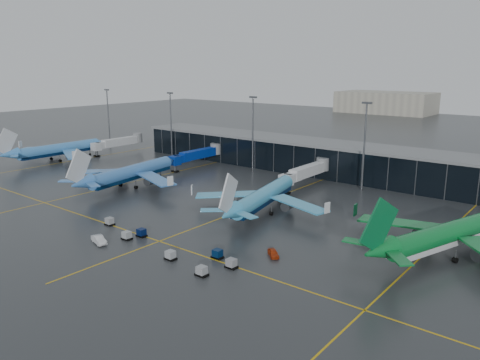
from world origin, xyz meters
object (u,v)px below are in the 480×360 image
Objects in this scene: airliner_arkefly at (132,164)px; service_van_red at (273,253)px; mobile_airstair at (235,214)px; service_van_white at (99,240)px; airliner_aer_lingus at (451,221)px; baggage_carts at (168,246)px; airliner_klm_west at (59,143)px; airliner_klm_near at (264,186)px.

airliner_arkefly is 11.01× the size of service_van_red.
service_van_white is (-10.87, -30.70, 0.04)m from mobile_airstair.
airliner_arkefly reaches higher than service_van_red.
airliner_arkefly is 1.00× the size of airliner_aer_lingus.
service_van_red is at bearing -47.37° from service_van_white.
service_van_red is 35.73m from service_van_white.
baggage_carts is at bearing 161.68° from service_van_red.
airliner_klm_west is at bearing 159.75° from baggage_carts.
airliner_aer_lingus is 54.38m from baggage_carts.
baggage_carts is at bearing -41.02° from airliner_arkefly.
service_van_red is at bearing -121.19° from airliner_aer_lingus.
airliner_aer_lingus reaches higher than airliner_arkefly.
mobile_airstair is 0.93× the size of service_van_red.
service_van_red is at bearing -53.29° from mobile_airstair.
airliner_klm_west reaches higher than airliner_arkefly.
airliner_klm_near is 43.65m from airliner_aer_lingus.
mobile_airstair is 32.57m from service_van_white.
baggage_carts is at bearing -102.39° from airliner_klm_near.
airliner_klm_west is 96.10m from service_van_white.
airliner_klm_west is 11.91× the size of mobile_airstair.
service_van_red is (117.39, -26.29, -6.16)m from airliner_klm_west.
airliner_arkefly is 43.47m from mobile_airstair.
airliner_arkefly is at bearing 155.80° from mobile_airstair.
service_van_white is (-13.58, -6.26, 0.05)m from baggage_carts.
airliner_arkefly is 1.06× the size of airliner_klm_near.
airliner_klm_west reaches higher than mobile_airstair.
mobile_airstair is at bearing 97.66° from service_van_red.
airliner_klm_near is at bearing 51.77° from mobile_airstair.
service_van_red is at bearing 29.87° from baggage_carts.
airliner_klm_near reaches higher than baggage_carts.
airliner_klm_west is at bearing 119.18° from service_van_red.
airliner_aer_lingus is (143.01, -4.79, -0.03)m from airliner_klm_west.
service_van_white reaches higher than service_van_red.
service_van_red is (63.63, -17.87, -6.13)m from airliner_arkefly.
airliner_klm_west is 1.07× the size of airliner_klm_near.
baggage_carts is (45.59, -28.23, -6.06)m from airliner_arkefly.
baggage_carts is (-0.01, -32.31, -5.66)m from airliner_klm_near.
mobile_airstair reaches higher than baggage_carts.
airliner_klm_near reaches higher than service_van_red.
airliner_arkefly reaches higher than airliner_klm_near.
airliner_aer_lingus reaches higher than service_van_white.
service_van_red is (18.03, -21.95, -5.73)m from airliner_klm_near.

